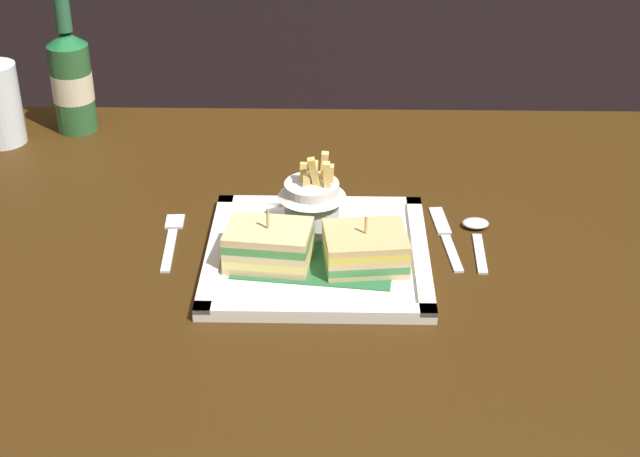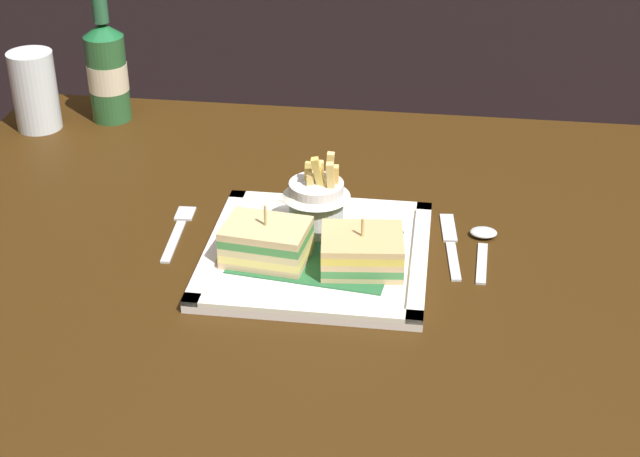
{
  "view_description": "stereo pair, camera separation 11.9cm",
  "coord_description": "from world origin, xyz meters",
  "px_view_note": "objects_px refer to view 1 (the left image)",
  "views": [
    {
      "loc": [
        0.02,
        -1.04,
        1.36
      ],
      "look_at": [
        -0.0,
        -0.01,
        0.76
      ],
      "focal_mm": 54.0,
      "sensor_mm": 36.0,
      "label": 1
    },
    {
      "loc": [
        0.14,
        -1.03,
        1.36
      ],
      "look_at": [
        -0.0,
        -0.01,
        0.76
      ],
      "focal_mm": 54.0,
      "sensor_mm": 36.0,
      "label": 2
    }
  ],
  "objects_px": {
    "square_plate": "(318,255)",
    "fork": "(172,237)",
    "dining_table": "(322,346)",
    "sandwich_half_left": "(269,246)",
    "spoon": "(477,230)",
    "knife": "(445,234)",
    "fries_cup": "(312,197)",
    "beer_bottle": "(71,78)",
    "sandwich_half_right": "(365,249)"
  },
  "relations": [
    {
      "from": "fries_cup",
      "to": "fork",
      "type": "distance_m",
      "value": 0.19
    },
    {
      "from": "dining_table",
      "to": "knife",
      "type": "distance_m",
      "value": 0.22
    },
    {
      "from": "dining_table",
      "to": "sandwich_half_right",
      "type": "height_order",
      "value": "sandwich_half_right"
    },
    {
      "from": "dining_table",
      "to": "beer_bottle",
      "type": "xyz_separation_m",
      "value": [
        -0.4,
        0.37,
        0.23
      ]
    },
    {
      "from": "square_plate",
      "to": "spoon",
      "type": "height_order",
      "value": "square_plate"
    },
    {
      "from": "knife",
      "to": "sandwich_half_right",
      "type": "bearing_deg",
      "value": -140.23
    },
    {
      "from": "fries_cup",
      "to": "beer_bottle",
      "type": "bearing_deg",
      "value": 139.24
    },
    {
      "from": "square_plate",
      "to": "knife",
      "type": "height_order",
      "value": "square_plate"
    },
    {
      "from": "sandwich_half_right",
      "to": "fork",
      "type": "bearing_deg",
      "value": 163.45
    },
    {
      "from": "fries_cup",
      "to": "sandwich_half_left",
      "type": "bearing_deg",
      "value": -121.34
    },
    {
      "from": "sandwich_half_left",
      "to": "sandwich_half_right",
      "type": "xyz_separation_m",
      "value": [
        0.12,
        -0.0,
        -0.0
      ]
    },
    {
      "from": "dining_table",
      "to": "spoon",
      "type": "bearing_deg",
      "value": 14.75
    },
    {
      "from": "square_plate",
      "to": "sandwich_half_left",
      "type": "height_order",
      "value": "sandwich_half_left"
    },
    {
      "from": "fork",
      "to": "spoon",
      "type": "bearing_deg",
      "value": 2.88
    },
    {
      "from": "fries_cup",
      "to": "fork",
      "type": "bearing_deg",
      "value": -177.14
    },
    {
      "from": "sandwich_half_left",
      "to": "fork",
      "type": "xyz_separation_m",
      "value": [
        -0.13,
        0.07,
        -0.03
      ]
    },
    {
      "from": "sandwich_half_right",
      "to": "fork",
      "type": "distance_m",
      "value": 0.26
    },
    {
      "from": "sandwich_half_left",
      "to": "sandwich_half_right",
      "type": "bearing_deg",
      "value": -0.0
    },
    {
      "from": "beer_bottle",
      "to": "spoon",
      "type": "relative_size",
      "value": 1.95
    },
    {
      "from": "beer_bottle",
      "to": "spoon",
      "type": "distance_m",
      "value": 0.69
    },
    {
      "from": "knife",
      "to": "fries_cup",
      "type": "bearing_deg",
      "value": -178.09
    },
    {
      "from": "spoon",
      "to": "dining_table",
      "type": "bearing_deg",
      "value": -165.25
    },
    {
      "from": "fries_cup",
      "to": "fork",
      "type": "relative_size",
      "value": 0.79
    },
    {
      "from": "square_plate",
      "to": "fork",
      "type": "bearing_deg",
      "value": 165.89
    },
    {
      "from": "knife",
      "to": "fork",
      "type": "bearing_deg",
      "value": -177.6
    },
    {
      "from": "sandwich_half_left",
      "to": "fork",
      "type": "bearing_deg",
      "value": 150.68
    },
    {
      "from": "dining_table",
      "to": "sandwich_half_left",
      "type": "height_order",
      "value": "sandwich_half_left"
    },
    {
      "from": "spoon",
      "to": "beer_bottle",
      "type": "bearing_deg",
      "value": 151.81
    },
    {
      "from": "square_plate",
      "to": "fries_cup",
      "type": "bearing_deg",
      "value": 98.04
    },
    {
      "from": "knife",
      "to": "dining_table",
      "type": "bearing_deg",
      "value": -163.35
    },
    {
      "from": "square_plate",
      "to": "beer_bottle",
      "type": "xyz_separation_m",
      "value": [
        -0.39,
        0.39,
        0.08
      ]
    },
    {
      "from": "beer_bottle",
      "to": "sandwich_half_right",
      "type": "bearing_deg",
      "value": -42.57
    },
    {
      "from": "square_plate",
      "to": "sandwich_half_right",
      "type": "bearing_deg",
      "value": -24.01
    },
    {
      "from": "beer_bottle",
      "to": "knife",
      "type": "xyz_separation_m",
      "value": [
        0.56,
        -0.33,
        -0.09
      ]
    },
    {
      "from": "sandwich_half_left",
      "to": "knife",
      "type": "height_order",
      "value": "sandwich_half_left"
    },
    {
      "from": "square_plate",
      "to": "fries_cup",
      "type": "xyz_separation_m",
      "value": [
        -0.01,
        0.06,
        0.05
      ]
    },
    {
      "from": "dining_table",
      "to": "sandwich_half_left",
      "type": "xyz_separation_m",
      "value": [
        -0.06,
        -0.04,
        0.18
      ]
    },
    {
      "from": "dining_table",
      "to": "sandwich_half_left",
      "type": "distance_m",
      "value": 0.2
    },
    {
      "from": "sandwich_half_left",
      "to": "spoon",
      "type": "relative_size",
      "value": 0.87
    },
    {
      "from": "fork",
      "to": "spoon",
      "type": "distance_m",
      "value": 0.4
    },
    {
      "from": "spoon",
      "to": "square_plate",
      "type": "bearing_deg",
      "value": -161.82
    },
    {
      "from": "dining_table",
      "to": "fork",
      "type": "height_order",
      "value": "fork"
    },
    {
      "from": "dining_table",
      "to": "sandwich_half_left",
      "type": "relative_size",
      "value": 10.6
    },
    {
      "from": "dining_table",
      "to": "spoon",
      "type": "distance_m",
      "value": 0.26
    },
    {
      "from": "dining_table",
      "to": "fork",
      "type": "relative_size",
      "value": 8.34
    },
    {
      "from": "sandwich_half_left",
      "to": "fries_cup",
      "type": "height_order",
      "value": "fries_cup"
    },
    {
      "from": "fries_cup",
      "to": "beer_bottle",
      "type": "relative_size",
      "value": 0.45
    },
    {
      "from": "fork",
      "to": "knife",
      "type": "distance_m",
      "value": 0.36
    },
    {
      "from": "sandwich_half_left",
      "to": "fork",
      "type": "height_order",
      "value": "sandwich_half_left"
    },
    {
      "from": "dining_table",
      "to": "spoon",
      "type": "height_order",
      "value": "spoon"
    }
  ]
}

